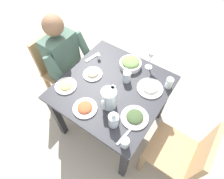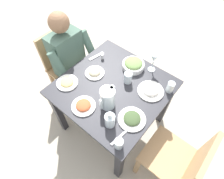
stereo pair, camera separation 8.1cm
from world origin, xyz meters
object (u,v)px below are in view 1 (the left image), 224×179
at_px(plate_fries, 66,85).
at_px(water_glass_center, 169,83).
at_px(salad_bowl, 131,63).
at_px(diner_near, 70,65).
at_px(plate_yoghurt, 150,88).
at_px(plate_rice_curry, 85,108).
at_px(dining_table, 113,94).
at_px(wine_glass, 151,56).
at_px(salt_shaker, 99,57).
at_px(chair_near, 59,66).
at_px(water_pitcher, 109,99).
at_px(plate_dolmas, 135,117).
at_px(water_glass_far_left, 127,77).
at_px(chair_far, 183,154).
at_px(oil_carafe, 113,121).
at_px(plate_beans, 93,74).
at_px(water_glass_near_right, 125,143).

xyz_separation_m(plate_fries, water_glass_center, (-0.51, 0.73, 0.04)).
height_order(salad_bowl, water_glass_center, water_glass_center).
relative_size(diner_near, plate_yoghurt, 5.11).
height_order(plate_rice_curry, plate_fries, plate_rice_curry).
relative_size(dining_table, wine_glass, 4.61).
height_order(plate_rice_curry, water_glass_center, water_glass_center).
bearing_deg(salt_shaker, diner_near, -58.62).
xyz_separation_m(chair_near, water_pitcher, (0.21, 0.86, 0.34)).
xyz_separation_m(water_pitcher, plate_rice_curry, (0.14, -0.14, -0.08)).
bearing_deg(plate_yoghurt, diner_near, -81.77).
xyz_separation_m(plate_dolmas, water_glass_center, (-0.43, 0.08, 0.04)).
distance_m(water_glass_center, wine_glass, 0.29).
bearing_deg(dining_table, plate_dolmas, 63.87).
relative_size(plate_fries, water_glass_far_left, 1.81).
xyz_separation_m(plate_fries, wine_glass, (-0.62, 0.48, 0.13)).
relative_size(diner_near, water_glass_far_left, 10.93).
distance_m(wine_glass, salt_shaker, 0.50).
distance_m(chair_near, chair_far, 1.55).
distance_m(water_glass_far_left, oil_carafe, 0.44).
xyz_separation_m(diner_near, plate_rice_curry, (0.35, 0.51, 0.11)).
distance_m(diner_near, plate_rice_curry, 0.63).
distance_m(dining_table, plate_dolmas, 0.38).
bearing_deg(salt_shaker, oil_carafe, 46.20).
xyz_separation_m(wine_glass, salt_shaker, (0.18, -0.45, -0.11)).
xyz_separation_m(water_pitcher, water_glass_center, (-0.45, 0.31, -0.04)).
height_order(chair_near, water_glass_far_left, chair_near).
bearing_deg(water_glass_center, plate_fries, -55.42).
distance_m(plate_dolmas, water_glass_far_left, 0.38).
bearing_deg(diner_near, water_glass_far_left, 97.75).
bearing_deg(water_glass_center, chair_far, 45.39).
bearing_deg(chair_far, salad_bowl, -116.79).
xyz_separation_m(dining_table, salt_shaker, (-0.20, -0.30, 0.15)).
bearing_deg(chair_far, salt_shaker, -105.35).
relative_size(chair_far, wine_glass, 4.38).
bearing_deg(plate_dolmas, diner_near, -102.56).
height_order(plate_beans, wine_glass, wine_glass).
height_order(water_glass_center, oil_carafe, oil_carafe).
bearing_deg(diner_near, chair_far, 84.23).
height_order(chair_far, wine_glass, wine_glass).
height_order(chair_near, salad_bowl, chair_near).
height_order(plate_rice_curry, salt_shaker, salt_shaker).
height_order(plate_yoghurt, plate_fries, plate_yoghurt).
height_order(chair_far, water_glass_center, chair_far).
bearing_deg(plate_yoghurt, chair_near, -83.35).
bearing_deg(plate_fries, plate_dolmas, 96.80).
height_order(water_glass_near_right, wine_glass, wine_glass).
bearing_deg(oil_carafe, plate_fries, -96.12).
relative_size(water_glass_far_left, wine_glass, 0.54).
distance_m(plate_dolmas, plate_yoghurt, 0.32).
bearing_deg(plate_beans, water_glass_center, 113.04).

